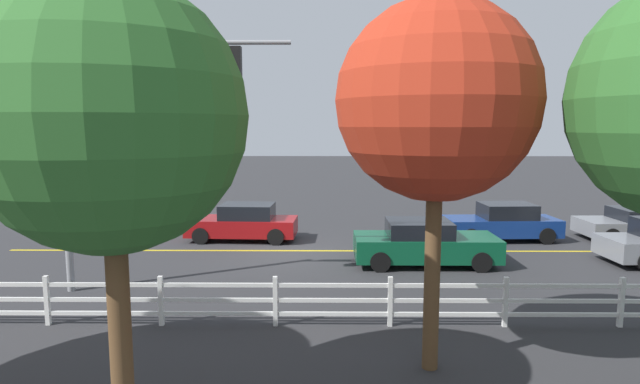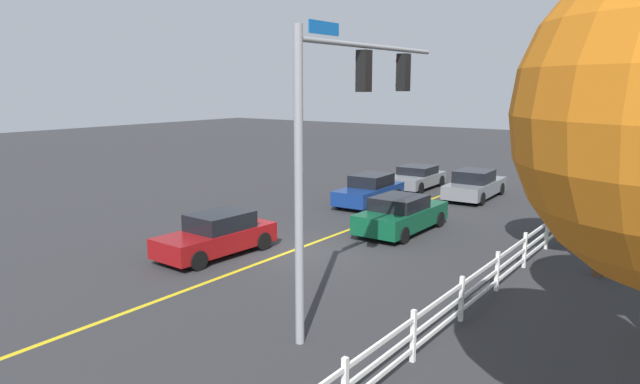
{
  "view_description": "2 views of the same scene",
  "coord_description": "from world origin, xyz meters",
  "px_view_note": "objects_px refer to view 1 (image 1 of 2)",
  "views": [
    {
      "loc": [
        -1.52,
        18.55,
        4.52
      ],
      "look_at": [
        -1.34,
        -0.26,
        2.13
      ],
      "focal_mm": 29.27,
      "sensor_mm": 36.0,
      "label": 1
    },
    {
      "loc": [
        15.04,
        12.13,
        5.73
      ],
      "look_at": [
        -2.08,
        -0.19,
        1.79
      ],
      "focal_mm": 32.21,
      "sensor_mm": 36.0,
      "label": 2
    }
  ],
  "objects_px": {
    "car_1": "(502,223)",
    "car_4": "(635,224)",
    "tree_3": "(437,102)",
    "tree_0": "(109,117)",
    "car_0": "(244,223)",
    "car_2": "(424,243)"
  },
  "relations": [
    {
      "from": "tree_0",
      "to": "tree_3",
      "type": "xyz_separation_m",
      "value": [
        -4.84,
        -2.37,
        0.31
      ]
    },
    {
      "from": "car_1",
      "to": "car_4",
      "type": "relative_size",
      "value": 1.05
    },
    {
      "from": "car_2",
      "to": "car_4",
      "type": "height_order",
      "value": "car_2"
    },
    {
      "from": "tree_0",
      "to": "tree_3",
      "type": "distance_m",
      "value": 5.4
    },
    {
      "from": "car_1",
      "to": "tree_0",
      "type": "xyz_separation_m",
      "value": [
        9.93,
        13.49,
        3.94
      ]
    },
    {
      "from": "car_1",
      "to": "tree_3",
      "type": "bearing_deg",
      "value": 62.6
    },
    {
      "from": "car_4",
      "to": "tree_0",
      "type": "height_order",
      "value": "tree_0"
    },
    {
      "from": "car_1",
      "to": "tree_0",
      "type": "height_order",
      "value": "tree_0"
    },
    {
      "from": "car_0",
      "to": "tree_0",
      "type": "relative_size",
      "value": 0.67
    },
    {
      "from": "car_1",
      "to": "car_2",
      "type": "height_order",
      "value": "car_1"
    },
    {
      "from": "tree_3",
      "to": "car_0",
      "type": "bearing_deg",
      "value": -64.67
    },
    {
      "from": "tree_3",
      "to": "tree_0",
      "type": "bearing_deg",
      "value": 26.11
    },
    {
      "from": "car_1",
      "to": "car_2",
      "type": "distance_m",
      "value": 5.34
    },
    {
      "from": "tree_0",
      "to": "car_1",
      "type": "bearing_deg",
      "value": -126.37
    },
    {
      "from": "tree_0",
      "to": "tree_3",
      "type": "relative_size",
      "value": 0.96
    },
    {
      "from": "car_4",
      "to": "tree_0",
      "type": "distance_m",
      "value": 20.87
    },
    {
      "from": "car_0",
      "to": "car_1",
      "type": "height_order",
      "value": "car_1"
    },
    {
      "from": "tree_0",
      "to": "tree_3",
      "type": "height_order",
      "value": "tree_3"
    },
    {
      "from": "car_1",
      "to": "tree_3",
      "type": "xyz_separation_m",
      "value": [
        5.09,
        11.11,
        4.25
      ]
    },
    {
      "from": "car_4",
      "to": "car_0",
      "type": "bearing_deg",
      "value": -0.56
    },
    {
      "from": "car_4",
      "to": "tree_0",
      "type": "xyz_separation_m",
      "value": [
        15.28,
        13.63,
        4.01
      ]
    },
    {
      "from": "car_1",
      "to": "tree_3",
      "type": "distance_m",
      "value": 12.94
    }
  ]
}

